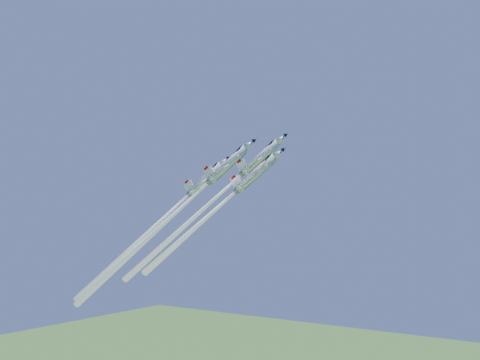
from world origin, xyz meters
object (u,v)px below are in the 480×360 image
Objects in this scene: jet_left at (214,211)px; jet_right at (162,225)px; jet_lead at (204,209)px; jet_slot at (151,230)px.

jet_right is (-4.60, -13.42, -3.36)m from jet_left.
jet_lead is 0.99× the size of jet_slot.
jet_right is (-5.41, -8.40, -3.85)m from jet_lead.
jet_lead is 10.70m from jet_right.
jet_slot is (-6.56, 3.16, -1.19)m from jet_right.
jet_lead is 1.10× the size of jet_left.
jet_right is 7.38m from jet_slot.
jet_slot is at bearing -131.76° from jet_right.
jet_slot is (-11.16, -10.26, -4.56)m from jet_left.
jet_right is at bearing 48.24° from jet_slot.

